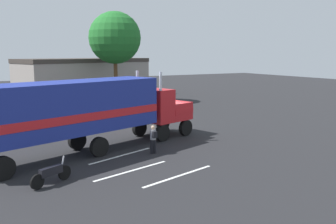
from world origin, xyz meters
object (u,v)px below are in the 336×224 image
(person_bystander, at_px, (153,138))
(tree_center, at_px, (115,38))
(semi_truck, at_px, (88,109))
(motorcycle, at_px, (51,174))
(parked_car, at_px, (11,108))

(person_bystander, distance_m, tree_center, 23.61)
(person_bystander, xyz_separation_m, tree_center, (6.44, 21.78, 6.47))
(semi_truck, distance_m, person_bystander, 4.03)
(semi_truck, height_order, tree_center, tree_center)
(person_bystander, relative_size, motorcycle, 0.84)
(parked_car, height_order, motorcycle, parked_car)
(person_bystander, relative_size, tree_center, 0.16)
(semi_truck, distance_m, motorcycle, 5.60)
(semi_truck, bearing_deg, parked_car, 99.13)
(parked_car, relative_size, motorcycle, 2.41)
(parked_car, height_order, tree_center, tree_center)
(semi_truck, distance_m, parked_car, 15.33)
(semi_truck, xyz_separation_m, person_bystander, (3.06, -2.04, -1.63))
(motorcycle, relative_size, tree_center, 0.19)
(semi_truck, xyz_separation_m, tree_center, (9.50, 19.74, 4.84))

